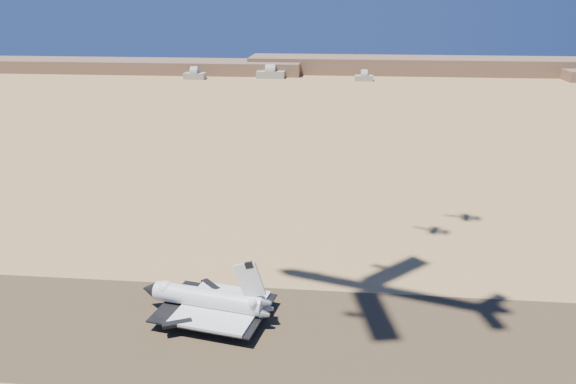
# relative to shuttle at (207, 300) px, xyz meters

# --- Properties ---
(ground) EXTENTS (1200.00, 1200.00, 0.00)m
(ground) POSITION_rel_shuttle_xyz_m (15.55, -7.38, -5.08)
(ground) COLOR tan
(ground) RESTS_ON ground
(runway) EXTENTS (600.00, 50.00, 0.06)m
(runway) POSITION_rel_shuttle_xyz_m (15.55, -7.38, -5.05)
(runway) COLOR brown
(runway) RESTS_ON ground
(ridgeline) EXTENTS (960.00, 90.00, 18.00)m
(ridgeline) POSITION_rel_shuttle_xyz_m (80.87, 519.92, 2.55)
(ridgeline) COLOR brown
(ridgeline) RESTS_ON ground
(hangars) EXTENTS (200.50, 29.50, 30.00)m
(hangars) POSITION_rel_shuttle_xyz_m (-48.45, 471.05, -0.25)
(hangars) COLOR #9D998B
(hangars) RESTS_ON ground
(shuttle) EXTENTS (38.34, 28.18, 18.88)m
(shuttle) POSITION_rel_shuttle_xyz_m (0.00, 0.00, 0.00)
(shuttle) COLOR silver
(shuttle) RESTS_ON runway
(crew_a) EXTENTS (0.58, 0.70, 1.64)m
(crew_a) POSITION_rel_shuttle_xyz_m (7.13, -7.38, -4.19)
(crew_a) COLOR #D6530C
(crew_a) RESTS_ON runway
(crew_b) EXTENTS (0.66, 0.89, 1.65)m
(crew_b) POSITION_rel_shuttle_xyz_m (7.27, -6.84, -4.19)
(crew_b) COLOR #D6530C
(crew_b) RESTS_ON runway
(crew_c) EXTENTS (1.17, 1.14, 1.85)m
(crew_c) POSITION_rel_shuttle_xyz_m (8.91, -10.26, -4.09)
(crew_c) COLOR #D6530C
(crew_c) RESTS_ON runway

